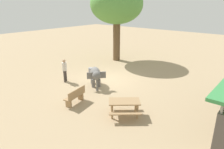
{
  "coord_description": "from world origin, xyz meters",
  "views": [
    {
      "loc": [
        10.31,
        9.18,
        5.22
      ],
      "look_at": [
        0.58,
        1.03,
        0.8
      ],
      "focal_mm": 32.81,
      "sensor_mm": 36.0,
      "label": 1
    }
  ],
  "objects_px": {
    "elephant": "(96,75)",
    "feed_bucket": "(91,70)",
    "person_handler": "(65,69)",
    "picnic_table_near": "(124,104)",
    "shade_tree_main": "(117,5)",
    "wooden_bench": "(75,96)"
  },
  "relations": [
    {
      "from": "elephant",
      "to": "feed_bucket",
      "type": "bearing_deg",
      "value": -178.19
    },
    {
      "from": "person_handler",
      "to": "feed_bucket",
      "type": "bearing_deg",
      "value": 70.6
    },
    {
      "from": "person_handler",
      "to": "shade_tree_main",
      "type": "height_order",
      "value": "shade_tree_main"
    },
    {
      "from": "elephant",
      "to": "shade_tree_main",
      "type": "height_order",
      "value": "shade_tree_main"
    },
    {
      "from": "elephant",
      "to": "wooden_bench",
      "type": "bearing_deg",
      "value": -29.75
    },
    {
      "from": "shade_tree_main",
      "to": "picnic_table_near",
      "type": "distance_m",
      "value": 11.39
    },
    {
      "from": "elephant",
      "to": "wooden_bench",
      "type": "distance_m",
      "value": 2.74
    },
    {
      "from": "wooden_bench",
      "to": "picnic_table_near",
      "type": "distance_m",
      "value": 2.87
    },
    {
      "from": "person_handler",
      "to": "picnic_table_near",
      "type": "height_order",
      "value": "person_handler"
    },
    {
      "from": "person_handler",
      "to": "picnic_table_near",
      "type": "distance_m",
      "value": 6.01
    },
    {
      "from": "feed_bucket",
      "to": "picnic_table_near",
      "type": "bearing_deg",
      "value": 58.81
    },
    {
      "from": "person_handler",
      "to": "feed_bucket",
      "type": "height_order",
      "value": "person_handler"
    },
    {
      "from": "picnic_table_near",
      "to": "shade_tree_main",
      "type": "bearing_deg",
      "value": -90.3
    },
    {
      "from": "person_handler",
      "to": "elephant",
      "type": "bearing_deg",
      "value": -4.11
    },
    {
      "from": "feed_bucket",
      "to": "shade_tree_main",
      "type": "bearing_deg",
      "value": -170.68
    },
    {
      "from": "elephant",
      "to": "wooden_bench",
      "type": "relative_size",
      "value": 1.17
    },
    {
      "from": "elephant",
      "to": "picnic_table_near",
      "type": "height_order",
      "value": "elephant"
    },
    {
      "from": "wooden_bench",
      "to": "picnic_table_near",
      "type": "relative_size",
      "value": 0.69
    },
    {
      "from": "elephant",
      "to": "feed_bucket",
      "type": "relative_size",
      "value": 4.7
    },
    {
      "from": "shade_tree_main",
      "to": "feed_bucket",
      "type": "xyz_separation_m",
      "value": [
        4.18,
        0.69,
        -4.95
      ]
    },
    {
      "from": "elephant",
      "to": "feed_bucket",
      "type": "distance_m",
      "value": 3.14
    },
    {
      "from": "picnic_table_near",
      "to": "feed_bucket",
      "type": "bearing_deg",
      "value": -72.34
    }
  ]
}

